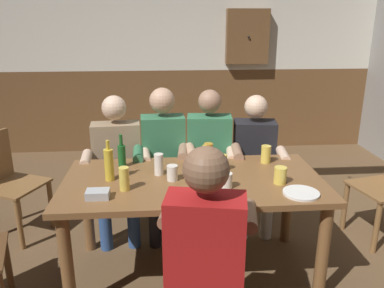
{
  "coord_description": "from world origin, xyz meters",
  "views": [
    {
      "loc": [
        -0.2,
        -2.49,
        1.78
      ],
      "look_at": [
        0.0,
        0.05,
        0.95
      ],
      "focal_mm": 36.34,
      "sensor_mm": 36.0,
      "label": 1
    }
  ],
  "objects_px": {
    "condiment_caddy": "(98,194)",
    "pint_glass_0": "(223,163)",
    "bottle_0": "(122,155)",
    "pint_glass_6": "(226,181)",
    "pint_glass_7": "(280,175)",
    "bottle_1": "(204,166)",
    "person_2": "(209,156)",
    "pint_glass_4": "(208,153)",
    "person_0": "(117,160)",
    "dining_table": "(193,192)",
    "wall_dart_cabinet": "(247,37)",
    "pint_glass_1": "(159,164)",
    "plate_0": "(301,193)",
    "person_1": "(164,155)",
    "bottle_2": "(109,164)",
    "pint_glass_3": "(124,179)",
    "person_4": "(206,240)",
    "person_3": "(254,156)",
    "chair_empty_near_left": "(6,181)",
    "pint_glass_2": "(266,154)",
    "pint_glass_5": "(172,173)"
  },
  "relations": [
    {
      "from": "pint_glass_7",
      "to": "condiment_caddy",
      "type": "bearing_deg",
      "value": -173.65
    },
    {
      "from": "person_1",
      "to": "pint_glass_0",
      "type": "distance_m",
      "value": 0.68
    },
    {
      "from": "chair_empty_near_left",
      "to": "plate_0",
      "type": "xyz_separation_m",
      "value": [
        2.17,
        -0.98,
        0.27
      ]
    },
    {
      "from": "condiment_caddy",
      "to": "pint_glass_0",
      "type": "height_order",
      "value": "pint_glass_0"
    },
    {
      "from": "person_3",
      "to": "wall_dart_cabinet",
      "type": "xyz_separation_m",
      "value": [
        0.36,
        2.11,
        0.91
      ]
    },
    {
      "from": "person_0",
      "to": "condiment_caddy",
      "type": "relative_size",
      "value": 8.44
    },
    {
      "from": "person_3",
      "to": "person_2",
      "type": "bearing_deg",
      "value": 8.91
    },
    {
      "from": "pint_glass_4",
      "to": "wall_dart_cabinet",
      "type": "xyz_separation_m",
      "value": [
        0.8,
        2.47,
        0.74
      ]
    },
    {
      "from": "wall_dart_cabinet",
      "to": "bottle_2",
      "type": "bearing_deg",
      "value": -118.66
    },
    {
      "from": "condiment_caddy",
      "to": "pint_glass_3",
      "type": "distance_m",
      "value": 0.19
    },
    {
      "from": "person_2",
      "to": "pint_glass_1",
      "type": "xyz_separation_m",
      "value": [
        -0.42,
        -0.57,
        0.15
      ]
    },
    {
      "from": "person_1",
      "to": "person_3",
      "type": "bearing_deg",
      "value": 177.87
    },
    {
      "from": "pint_glass_0",
      "to": "bottle_0",
      "type": "bearing_deg",
      "value": 169.57
    },
    {
      "from": "bottle_1",
      "to": "wall_dart_cabinet",
      "type": "height_order",
      "value": "wall_dart_cabinet"
    },
    {
      "from": "person_1",
      "to": "pint_glass_6",
      "type": "height_order",
      "value": "person_1"
    },
    {
      "from": "pint_glass_2",
      "to": "pint_glass_6",
      "type": "bearing_deg",
      "value": -130.44
    },
    {
      "from": "bottle_0",
      "to": "pint_glass_4",
      "type": "height_order",
      "value": "bottle_0"
    },
    {
      "from": "plate_0",
      "to": "dining_table",
      "type": "bearing_deg",
      "value": 155.51
    },
    {
      "from": "person_0",
      "to": "bottle_0",
      "type": "relative_size",
      "value": 4.76
    },
    {
      "from": "person_2",
      "to": "pint_glass_4",
      "type": "bearing_deg",
      "value": 86.85
    },
    {
      "from": "person_0",
      "to": "condiment_caddy",
      "type": "height_order",
      "value": "person_0"
    },
    {
      "from": "person_4",
      "to": "wall_dart_cabinet",
      "type": "distance_m",
      "value": 3.68
    },
    {
      "from": "person_1",
      "to": "condiment_caddy",
      "type": "relative_size",
      "value": 8.86
    },
    {
      "from": "plate_0",
      "to": "pint_glass_2",
      "type": "bearing_deg",
      "value": 97.74
    },
    {
      "from": "person_1",
      "to": "dining_table",
      "type": "bearing_deg",
      "value": 103.6
    },
    {
      "from": "dining_table",
      "to": "pint_glass_0",
      "type": "relative_size",
      "value": 14.76
    },
    {
      "from": "pint_glass_3",
      "to": "bottle_0",
      "type": "bearing_deg",
      "value": 97.28
    },
    {
      "from": "dining_table",
      "to": "bottle_0",
      "type": "relative_size",
      "value": 7.11
    },
    {
      "from": "bottle_1",
      "to": "pint_glass_5",
      "type": "distance_m",
      "value": 0.22
    },
    {
      "from": "person_0",
      "to": "plate_0",
      "type": "height_order",
      "value": "person_0"
    },
    {
      "from": "person_2",
      "to": "bottle_2",
      "type": "height_order",
      "value": "person_2"
    },
    {
      "from": "bottle_2",
      "to": "pint_glass_5",
      "type": "height_order",
      "value": "bottle_2"
    },
    {
      "from": "person_3",
      "to": "pint_glass_4",
      "type": "xyz_separation_m",
      "value": [
        -0.45,
        -0.36,
        0.17
      ]
    },
    {
      "from": "pint_glass_0",
      "to": "pint_glass_3",
      "type": "xyz_separation_m",
      "value": [
        -0.67,
        -0.28,
        0.02
      ]
    },
    {
      "from": "pint_glass_7",
      "to": "wall_dart_cabinet",
      "type": "relative_size",
      "value": 0.16
    },
    {
      "from": "chair_empty_near_left",
      "to": "person_3",
      "type": "bearing_deg",
      "value": 113.81
    },
    {
      "from": "bottle_0",
      "to": "plate_0",
      "type": "bearing_deg",
      "value": -26.07
    },
    {
      "from": "plate_0",
      "to": "pint_glass_3",
      "type": "relative_size",
      "value": 1.48
    },
    {
      "from": "bottle_0",
      "to": "pint_glass_6",
      "type": "bearing_deg",
      "value": -31.72
    },
    {
      "from": "pint_glass_2",
      "to": "bottle_1",
      "type": "bearing_deg",
      "value": -150.41
    },
    {
      "from": "pint_glass_2",
      "to": "pint_glass_3",
      "type": "bearing_deg",
      "value": -157.84
    },
    {
      "from": "person_0",
      "to": "bottle_1",
      "type": "height_order",
      "value": "person_0"
    },
    {
      "from": "condiment_caddy",
      "to": "person_4",
      "type": "bearing_deg",
      "value": -33.94
    },
    {
      "from": "pint_glass_1",
      "to": "pint_glass_6",
      "type": "distance_m",
      "value": 0.51
    },
    {
      "from": "plate_0",
      "to": "pint_glass_6",
      "type": "distance_m",
      "value": 0.47
    },
    {
      "from": "bottle_0",
      "to": "pint_glass_7",
      "type": "distance_m",
      "value": 1.14
    },
    {
      "from": "pint_glass_7",
      "to": "bottle_1",
      "type": "bearing_deg",
      "value": 167.76
    },
    {
      "from": "dining_table",
      "to": "wall_dart_cabinet",
      "type": "xyz_separation_m",
      "value": [
        0.94,
        2.78,
        0.92
      ]
    },
    {
      "from": "dining_table",
      "to": "pint_glass_5",
      "type": "distance_m",
      "value": 0.21
    },
    {
      "from": "person_2",
      "to": "bottle_1",
      "type": "height_order",
      "value": "person_2"
    }
  ]
}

